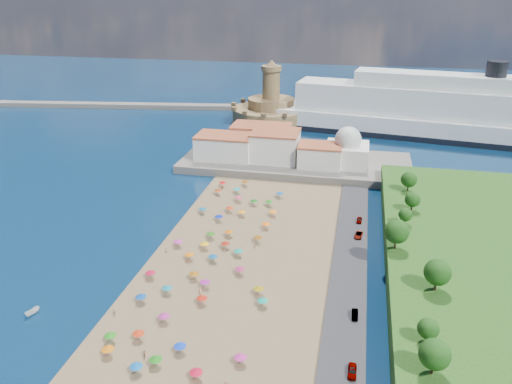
# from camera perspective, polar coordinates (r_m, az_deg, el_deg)

# --- Properties ---
(ground) EXTENTS (700.00, 700.00, 0.00)m
(ground) POSITION_cam_1_polar(r_m,az_deg,el_deg) (137.01, -3.83, -6.91)
(ground) COLOR #071938
(ground) RESTS_ON ground
(terrace) EXTENTS (90.00, 36.00, 3.00)m
(terrace) POSITION_cam_1_polar(r_m,az_deg,el_deg) (200.08, 4.54, 3.33)
(terrace) COLOR #59544C
(terrace) RESTS_ON ground
(jetty) EXTENTS (18.00, 70.00, 2.40)m
(jetty) POSITION_cam_1_polar(r_m,az_deg,el_deg) (236.50, 0.38, 6.39)
(jetty) COLOR #59544C
(jetty) RESTS_ON ground
(breakwater) EXTENTS (199.03, 34.77, 2.60)m
(breakwater) POSITION_cam_1_polar(r_m,az_deg,el_deg) (310.63, -16.10, 9.49)
(breakwater) COLOR #59544C
(breakwater) RESTS_ON ground
(waterfront_buildings) EXTENTS (57.00, 29.00, 11.00)m
(waterfront_buildings) POSITION_cam_1_polar(r_m,az_deg,el_deg) (200.63, 0.92, 5.38)
(waterfront_buildings) COLOR silver
(waterfront_buildings) RESTS_ON terrace
(domed_building) EXTENTS (16.00, 16.00, 15.00)m
(domed_building) POSITION_cam_1_polar(r_m,az_deg,el_deg) (194.45, 10.40, 4.77)
(domed_building) COLOR silver
(domed_building) RESTS_ON terrace
(fortress) EXTENTS (40.00, 40.00, 32.40)m
(fortress) POSITION_cam_1_polar(r_m,az_deg,el_deg) (263.59, 1.71, 9.32)
(fortress) COLOR olive
(fortress) RESTS_ON ground
(cruise_ship) EXTENTS (168.77, 48.55, 36.51)m
(cruise_ship) POSITION_cam_1_polar(r_m,az_deg,el_deg) (251.61, 19.97, 8.30)
(cruise_ship) COLOR black
(cruise_ship) RESTS_ON ground
(beach_parasols) EXTENTS (31.92, 114.10, 2.20)m
(beach_parasols) POSITION_cam_1_polar(r_m,az_deg,el_deg) (127.41, -5.68, -8.33)
(beach_parasols) COLOR gray
(beach_parasols) RESTS_ON beach
(beachgoers) EXTENTS (30.62, 102.29, 1.88)m
(beachgoers) POSITION_cam_1_polar(r_m,az_deg,el_deg) (118.42, -9.77, -11.82)
(beachgoers) COLOR tan
(beachgoers) RESTS_ON beach
(parked_cars) EXTENTS (2.57, 69.51, 1.41)m
(parked_cars) POSITION_cam_1_polar(r_m,az_deg,el_deg) (127.90, 11.45, -9.00)
(parked_cars) COLOR gray
(parked_cars) RESTS_ON promenade
(hillside_trees) EXTENTS (14.93, 105.27, 7.88)m
(hillside_trees) POSITION_cam_1_polar(r_m,az_deg,el_deg) (121.37, 17.69, -6.76)
(hillside_trees) COLOR #382314
(hillside_trees) RESTS_ON hillside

